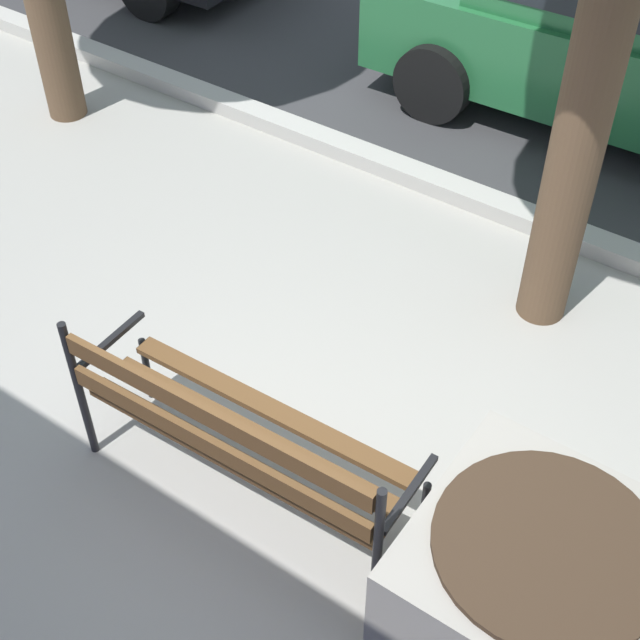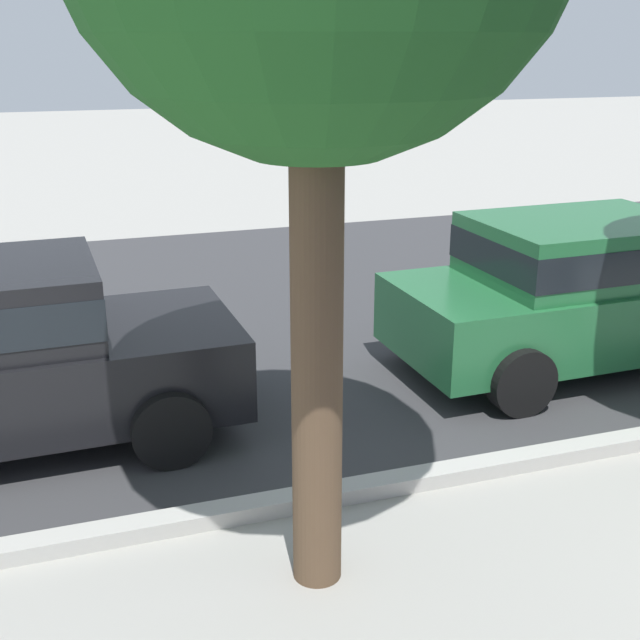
% 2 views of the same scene
% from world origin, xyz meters
% --- Properties ---
extents(ground_plane, '(80.00, 80.00, 0.00)m').
position_xyz_m(ground_plane, '(0.00, 0.00, 0.00)').
color(ground_plane, '#9E9B93').
extents(curb_stone, '(60.00, 0.20, 0.12)m').
position_xyz_m(curb_stone, '(0.00, 2.90, 0.06)').
color(curb_stone, '#B2AFA8').
rests_on(curb_stone, ground).
extents(park_bench, '(1.82, 0.59, 0.95)m').
position_xyz_m(park_bench, '(-0.11, -0.10, 0.54)').
color(park_bench, brown).
rests_on(park_bench, ground).
extents(concrete_planter, '(1.06, 1.06, 0.73)m').
position_xyz_m(concrete_planter, '(1.40, 0.08, 0.36)').
color(concrete_planter, gray).
rests_on(concrete_planter, ground).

